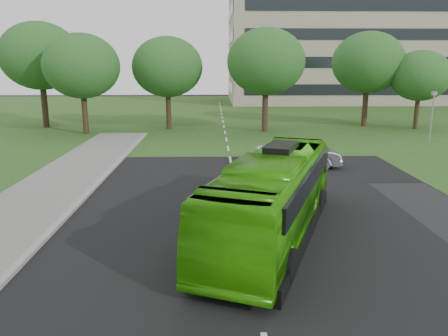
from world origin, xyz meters
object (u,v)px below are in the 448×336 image
object	(u,v)px
tree_park_d	(368,63)
tree_park_f	(40,56)
tree_park_a	(82,66)
tree_park_e	(420,76)
tree_park_b	(167,67)
tree_park_c	(266,62)
sedan	(298,154)
bus	(273,196)
camera_pole	(432,110)
office_building	(350,26)

from	to	relation	value
tree_park_d	tree_park_f	size ratio (longest dim) A/B	0.92
tree_park_a	tree_park_e	xyz separation A→B (m)	(31.14, 2.40, -0.90)
tree_park_e	tree_park_f	bearing A→B (deg)	176.82
tree_park_a	tree_park_b	size ratio (longest dim) A/B	1.01
tree_park_c	tree_park_d	xyz separation A→B (m)	(10.53, 3.46, -0.04)
tree_park_b	sedan	size ratio (longest dim) A/B	1.75
tree_park_c	bus	distance (m)	26.22
tree_park_d	sedan	xyz separation A→B (m)	(-10.24, -18.22, -5.49)
tree_park_a	camera_pole	distance (m)	29.31
camera_pole	office_building	bearing A→B (deg)	57.55
bus	sedan	xyz separation A→B (m)	(3.00, 10.87, -0.67)
tree_park_b	sedan	world-z (taller)	tree_park_b
office_building	tree_park_d	world-z (taller)	office_building
bus	camera_pole	size ratio (longest dim) A/B	2.63
office_building	tree_park_f	world-z (taller)	office_building
office_building	tree_park_d	distance (m)	33.47
tree_park_d	tree_park_e	size ratio (longest dim) A/B	1.25
tree_park_e	bus	distance (m)	32.41
tree_park_f	sedan	bearing A→B (deg)	-39.85
bus	tree_park_d	bearing A→B (deg)	86.61
office_building	tree_park_e	xyz separation A→B (m)	(-3.37, -34.08, -7.43)
tree_park_f	tree_park_a	bearing A→B (deg)	-40.46
tree_park_f	tree_park_d	bearing A→B (deg)	0.15
tree_park_e	camera_pole	size ratio (longest dim) A/B	1.83
tree_park_d	bus	xyz separation A→B (m)	(-13.24, -29.09, -4.82)
office_building	tree_park_a	size ratio (longest dim) A/B	4.55
tree_park_b	tree_park_f	distance (m)	12.45
sedan	camera_pole	world-z (taller)	camera_pole
tree_park_b	tree_park_c	world-z (taller)	tree_park_c
tree_park_c	tree_park_a	bearing A→B (deg)	-176.36
camera_pole	tree_park_d	bearing A→B (deg)	75.37
tree_park_b	bus	xyz separation A→B (m)	(6.39, -27.64, -4.39)
camera_pole	tree_park_a	bearing A→B (deg)	144.30
office_building	tree_park_d	bearing A→B (deg)	-103.57
tree_park_d	tree_park_f	xyz separation A→B (m)	(-31.97, -0.08, 0.60)
tree_park_c	bus	bearing A→B (deg)	-96.04
tree_park_b	tree_park_f	size ratio (longest dim) A/B	0.86
office_building	sedan	bearing A→B (deg)	-109.68
tree_park_a	bus	bearing A→B (deg)	-61.14
tree_park_d	tree_park_e	xyz separation A→B (m)	(4.34, -2.10, -1.24)
tree_park_b	office_building	bearing A→B (deg)	50.71
tree_park_c	sedan	size ratio (longest dim) A/B	1.88
tree_park_b	tree_park_f	world-z (taller)	tree_park_f
office_building	tree_park_f	distance (m)	51.32
tree_park_b	tree_park_d	world-z (taller)	tree_park_d
tree_park_b	tree_park_c	xyz separation A→B (m)	(9.10, -2.02, 0.47)
tree_park_a	tree_park_c	size ratio (longest dim) A/B	0.94
tree_park_b	tree_park_e	bearing A→B (deg)	-1.56
office_building	tree_park_b	distance (m)	43.69
office_building	tree_park_e	bearing A→B (deg)	-95.65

